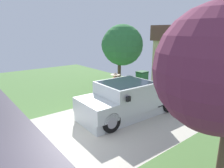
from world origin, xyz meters
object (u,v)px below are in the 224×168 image
object	(u,v)px
handbag	(110,103)
front_yard_tree	(121,45)
person_with_hat	(115,86)
pickup_truck	(127,100)
wheeled_trash_bin	(142,78)

from	to	relation	value
handbag	front_yard_tree	size ratio (longest dim) A/B	0.10
person_with_hat	handbag	size ratio (longest dim) A/B	4.08
pickup_truck	wheeled_trash_bin	bearing A→B (deg)	-52.16
person_with_hat	handbag	xyz separation A→B (m)	(-0.06, -0.33, -0.84)
front_yard_tree	wheeled_trash_bin	bearing A→B (deg)	47.12
pickup_truck	wheeled_trash_bin	xyz separation A→B (m)	(-3.13, 4.31, -0.16)
pickup_truck	person_with_hat	bearing A→B (deg)	-17.53
handbag	wheeled_trash_bin	size ratio (longest dim) A/B	0.41
pickup_truck	front_yard_tree	size ratio (longest dim) A/B	1.28
front_yard_tree	wheeled_trash_bin	xyz separation A→B (m)	(1.03, 1.11, -2.25)
front_yard_tree	wheeled_trash_bin	size ratio (longest dim) A/B	4.07
pickup_truck	person_with_hat	distance (m)	1.56
handbag	pickup_truck	bearing A→B (deg)	-6.85
handbag	front_yard_tree	xyz separation A→B (m)	(-2.65, 3.02, 2.68)
pickup_truck	front_yard_tree	bearing A→B (deg)	-35.70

